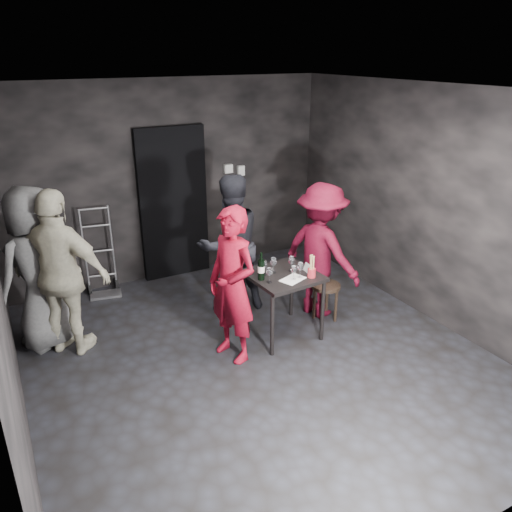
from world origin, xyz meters
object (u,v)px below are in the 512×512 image
tasting_table (283,282)px  stool (326,292)px  server_red (232,279)px  woman_black (230,235)px  man_maroon (321,245)px  hand_truck (103,278)px  bystander_grey (36,254)px  breadstick_cup (312,267)px  wine_bottle (261,269)px  bystander_cream (60,259)px

tasting_table → stool: tasting_table is taller
server_red → woman_black: 1.05m
server_red → man_maroon: server_red is taller
hand_truck → bystander_grey: bearing=-119.5°
hand_truck → breadstick_cup: (1.79, -2.22, 0.66)m
woman_black → bystander_grey: (-2.12, 0.23, 0.09)m
tasting_table → wine_bottle: 0.35m
bystander_cream → bystander_grey: bystander_cream is taller
bystander_grey → breadstick_cup: (2.59, -1.27, -0.19)m
tasting_table → stool: (0.61, 0.03, -0.28)m
stool → bystander_cream: bearing=164.7°
woman_black → wine_bottle: 0.84m
server_red → breadstick_cup: server_red is taller
hand_truck → breadstick_cup: bearing=-40.5°
breadstick_cup → woman_black: bearing=114.4°
tasting_table → man_maroon: bearing=18.7°
server_red → bystander_cream: 1.75m
tasting_table → bystander_grey: bystander_grey is taller
bystander_cream → breadstick_cup: bystander_cream is taller
server_red → woman_black: bearing=137.8°
breadstick_cup → server_red: bearing=174.9°
man_maroon → bystander_cream: (-2.82, 0.57, 0.18)m
man_maroon → wine_bottle: (-0.93, -0.23, -0.02)m
tasting_table → woman_black: woman_black is taller
woman_black → man_maroon: 1.09m
breadstick_cup → hand_truck: bearing=129.0°
stool → breadstick_cup: breadstick_cup is taller
wine_bottle → woman_black: bearing=87.6°
tasting_table → server_red: 0.74m
bystander_cream → wine_bottle: bearing=-161.6°
tasting_table → breadstick_cup: bearing=-43.1°
hand_truck → bystander_cream: size_ratio=0.55×
tasting_table → bystander_cream: (-2.16, 0.79, 0.42)m
man_maroon → woman_black: bearing=39.1°
stool → bystander_grey: (-2.97, 1.03, 0.69)m
bystander_cream → tasting_table: bearing=-158.8°
bystander_grey → stool: bearing=129.9°
bystander_grey → breadstick_cup: bearing=122.9°
bystander_grey → bystander_cream: bearing=94.9°
wine_bottle → tasting_table: bearing=1.0°
stool → breadstick_cup: size_ratio=1.72×
tasting_table → breadstick_cup: size_ratio=2.75×
hand_truck → tasting_table: 2.58m
server_red → wine_bottle: (0.40, 0.13, -0.03)m
stool → man_maroon: (0.04, 0.19, 0.52)m
server_red → bystander_grey: bystander_grey is taller
woman_black → bystander_grey: bystander_grey is taller
breadstick_cup → man_maroon: bearing=45.3°
stool → bystander_grey: bystander_grey is taller
bystander_grey → hand_truck: bearing=-160.9°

